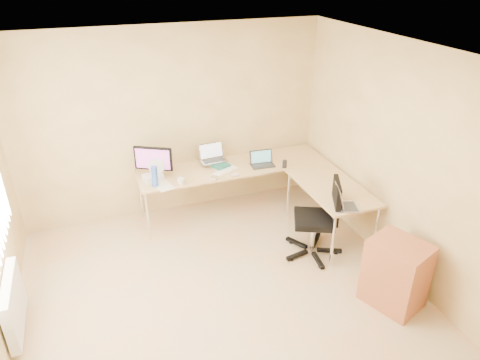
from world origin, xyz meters
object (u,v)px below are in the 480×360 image
object	(u,v)px
laptop_center	(213,153)
laptop_black	(263,159)
laptop_return	(349,199)
mug	(181,181)
office_chair	(314,219)
desk_main	(234,189)
water_bottle	(155,177)
desk_fan	(156,169)
cabinet	(396,275)
keyboard	(225,171)
desk_return	(329,211)
monitor	(154,162)

from	to	relation	value
laptop_center	laptop_black	world-z (taller)	laptop_center
laptop_black	laptop_return	size ratio (longest dim) A/B	0.95
mug	office_chair	size ratio (longest dim) A/B	0.10
desk_main	water_bottle	distance (m)	1.25
mug	desk_main	bearing A→B (deg)	20.11
desk_fan	laptop_return	bearing A→B (deg)	-29.76
desk_main	laptop_return	size ratio (longest dim) A/B	7.79
cabinet	desk_main	bearing A→B (deg)	91.24
desk_main	mug	size ratio (longest dim) A/B	27.33
keyboard	desk_fan	bearing A→B (deg)	148.28
cabinet	office_chair	bearing A→B (deg)	88.70
laptop_return	cabinet	bearing A→B (deg)	-153.80
mug	water_bottle	world-z (taller)	water_bottle
desk_main	cabinet	world-z (taller)	cabinet
desk_return	laptop_center	xyz separation A→B (m)	(-1.22, 1.15, 0.53)
water_bottle	office_chair	world-z (taller)	office_chair
desk_return	desk_fan	distance (m)	2.32
mug	laptop_black	bearing A→B (deg)	7.60
laptop_center	desk_fan	bearing A→B (deg)	-172.14
laptop_center	keyboard	world-z (taller)	laptop_center
laptop_center	cabinet	xyz separation A→B (m)	(1.21, -2.52, -0.53)
desk_fan	mug	bearing A→B (deg)	-39.98
cabinet	keyboard	bearing A→B (deg)	95.79
laptop_return	monitor	bearing A→B (deg)	70.94
office_chair	desk_fan	bearing A→B (deg)	167.25
keyboard	mug	xyz separation A→B (m)	(-0.65, -0.16, 0.04)
office_chair	keyboard	bearing A→B (deg)	147.72
laptop_black	keyboard	xyz separation A→B (m)	(-0.54, 0.00, -0.09)
monitor	desk_return	bearing A→B (deg)	2.91
laptop_center	desk_fan	xyz separation A→B (m)	(-0.82, -0.17, -0.03)
laptop_black	office_chair	xyz separation A→B (m)	(0.20, -1.15, -0.33)
water_bottle	laptop_return	distance (m)	2.38
monitor	laptop_center	distance (m)	0.86
water_bottle	office_chair	distance (m)	2.04
laptop_return	office_chair	size ratio (longest dim) A/B	0.33
monitor	desk_fan	bearing A→B (deg)	-30.84
keyboard	desk_main	bearing A→B (deg)	15.83
laptop_center	cabinet	distance (m)	2.85
desk_return	keyboard	size ratio (longest dim) A/B	3.52
desk_main	desk_fan	bearing A→B (deg)	-179.19
monitor	mug	world-z (taller)	monitor
monitor	office_chair	distance (m)	2.17
monitor	mug	xyz separation A→B (m)	(0.27, -0.32, -0.17)
desk_return	keyboard	world-z (taller)	keyboard
desk_return	cabinet	distance (m)	1.36
laptop_center	keyboard	size ratio (longest dim) A/B	0.98
monitor	laptop_black	xyz separation A→B (m)	(1.47, -0.16, -0.11)
desk_main	laptop_black	bearing A→B (deg)	-19.79
desk_main	cabinet	distance (m)	2.56
desk_fan	desk_main	bearing A→B (deg)	9.04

